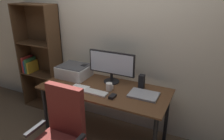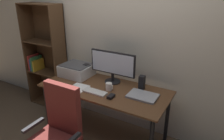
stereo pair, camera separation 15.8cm
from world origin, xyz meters
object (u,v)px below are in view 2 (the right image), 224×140
object	(u,v)px
desk	(104,94)
speaker_left	(87,70)
speaker_right	(142,83)
laptop	(143,96)
mouse	(111,96)
coffee_mug	(109,87)
monitor	(113,65)
bookshelf	(46,58)
printer	(77,70)
office_chair	(56,140)
keyboard	(95,92)

from	to	relation	value
desk	speaker_left	bearing A→B (deg)	154.67
speaker_right	laptop	bearing A→B (deg)	-63.23
mouse	coffee_mug	world-z (taller)	coffee_mug
monitor	bookshelf	bearing A→B (deg)	173.93
coffee_mug	printer	xyz separation A→B (m)	(-0.60, 0.16, 0.04)
laptop	printer	distance (m)	1.02
monitor	office_chair	world-z (taller)	monitor
speaker_left	keyboard	bearing A→B (deg)	-43.30
speaker_left	speaker_right	size ratio (longest dim) A/B	1.00
keyboard	printer	world-z (taller)	printer
desk	speaker_left	distance (m)	0.47
coffee_mug	office_chair	xyz separation A→B (m)	(-0.18, -0.71, -0.33)
desk	mouse	xyz separation A→B (m)	(0.19, -0.17, 0.10)
keyboard	mouse	world-z (taller)	mouse
keyboard	office_chair	bearing A→B (deg)	-96.63
speaker_right	printer	size ratio (longest dim) A/B	0.43
mouse	laptop	xyz separation A→B (m)	(0.29, 0.19, -0.01)
coffee_mug	bookshelf	bearing A→B (deg)	165.50
keyboard	speaker_right	bearing A→B (deg)	39.83
coffee_mug	bookshelf	distance (m)	1.43
printer	speaker_right	bearing A→B (deg)	3.10
laptop	speaker_right	bearing A→B (deg)	116.34
speaker_left	laptop	bearing A→B (deg)	-10.65
mouse	speaker_left	xyz separation A→B (m)	(-0.59, 0.36, 0.07)
office_chair	mouse	bearing A→B (deg)	61.90
monitor	printer	xyz separation A→B (m)	(-0.53, -0.06, -0.15)
bookshelf	speaker_left	bearing A→B (deg)	-9.16
desk	coffee_mug	distance (m)	0.15
speaker_right	printer	bearing A→B (deg)	-176.90
printer	bookshelf	distance (m)	0.81
keyboard	office_chair	size ratio (longest dim) A/B	0.29
monitor	laptop	world-z (taller)	monitor
keyboard	coffee_mug	distance (m)	0.18
laptop	speaker_right	world-z (taller)	speaker_right
speaker_right	bookshelf	xyz separation A→B (m)	(-1.71, 0.15, -0.02)
coffee_mug	laptop	distance (m)	0.41
mouse	bookshelf	distance (m)	1.59
speaker_left	speaker_right	xyz separation A→B (m)	(0.80, 0.00, 0.00)
printer	keyboard	bearing A→B (deg)	-30.90
laptop	speaker_right	size ratio (longest dim) A/B	1.88
monitor	bookshelf	distance (m)	1.33
speaker_right	office_chair	xyz separation A→B (m)	(-0.51, -0.92, -0.37)
keyboard	monitor	bearing A→B (deg)	85.95
coffee_mug	bookshelf	xyz separation A→B (m)	(-1.39, 0.36, 0.02)
keyboard	speaker_right	xyz separation A→B (m)	(0.43, 0.35, 0.08)
monitor	office_chair	bearing A→B (deg)	-96.59
mouse	laptop	size ratio (longest dim) A/B	0.30
speaker_left	office_chair	world-z (taller)	office_chair
printer	bookshelf	xyz separation A→B (m)	(-0.79, 0.20, -0.01)
keyboard	coffee_mug	bearing A→B (deg)	52.38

